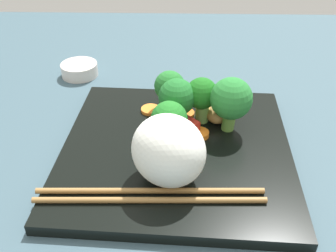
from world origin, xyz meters
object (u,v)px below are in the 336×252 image
Objects in this scene: broccoli_floret_2 at (178,98)px; carrot_slice_3 at (149,110)px; rice_mound at (166,150)px; sauce_cup at (78,70)px; square_plate at (175,150)px; chopstick_pair at (148,195)px.

broccoli_floret_2 is 6.47cm from carrot_slice_3.
rice_mound is 1.28× the size of broccoli_floret_2.
sauce_cup reaches higher than carrot_slice_3.
square_plate is at bearing 25.09° from carrot_slice_3.
broccoli_floret_2 reaches higher than sauce_cup.
rice_mound reaches higher than square_plate.
carrot_slice_3 is at bearing -168.29° from rice_mound.
rice_mound reaches higher than carrot_slice_3.
rice_mound is 1.37× the size of sauce_cup.
sauce_cup is at bearing -135.62° from carrot_slice_3.
chopstick_pair is 34.16cm from sauce_cup.
rice_mound reaches higher than broccoli_floret_2.
carrot_slice_3 reaches higher than square_plate.
carrot_slice_3 is (-8.12, -3.80, 0.94)cm from square_plate.
broccoli_floret_2 is 1.07× the size of sauce_cup.
rice_mound is at bearing 11.71° from carrot_slice_3.
chopstick_pair is (17.43, 1.03, 0.11)cm from carrot_slice_3.
chopstick_pair is 3.97× the size of sauce_cup.
sauce_cup is (-16.67, -17.44, -4.41)cm from broccoli_floret_2.
sauce_cup is at bearing -149.75° from rice_mound.
square_plate is 4.27× the size of broccoli_floret_2.
square_plate is 7.82cm from rice_mound.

